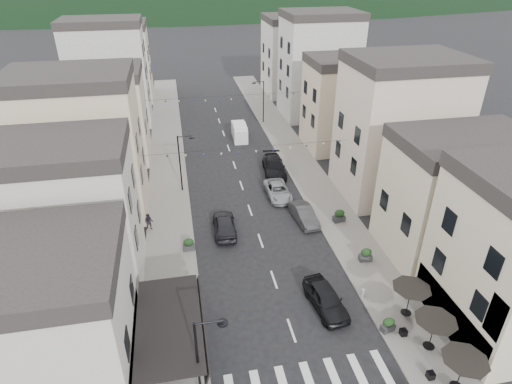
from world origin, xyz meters
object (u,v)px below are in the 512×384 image
at_px(parked_car_d, 274,167).
at_px(pedestrian_a, 196,292).
at_px(pedestrian_b, 149,222).
at_px(delivery_van, 240,131).
at_px(parked_car_e, 225,225).
at_px(parked_car_b, 304,215).
at_px(parked_car_c, 278,191).
at_px(parked_car_a, 326,299).

height_order(parked_car_d, pedestrian_a, pedestrian_a).
bearing_deg(parked_car_d, pedestrian_b, -140.74).
relative_size(delivery_van, pedestrian_a, 2.71).
bearing_deg(pedestrian_a, delivery_van, 64.44).
bearing_deg(pedestrian_b, delivery_van, 67.98).
bearing_deg(parked_car_e, delivery_van, -100.38).
height_order(parked_car_b, parked_car_d, parked_car_d).
xyz_separation_m(parked_car_c, parked_car_e, (-5.97, -5.17, 0.14)).
relative_size(parked_car_e, delivery_van, 1.06).
bearing_deg(parked_car_c, parked_car_a, -91.91).
bearing_deg(parked_car_b, parked_car_d, 87.23).
bearing_deg(parked_car_d, parked_car_e, -117.91).
bearing_deg(pedestrian_b, parked_car_c, 24.26).
bearing_deg(delivery_van, parked_car_d, -75.92).
relative_size(parked_car_e, pedestrian_a, 2.87).
bearing_deg(parked_car_a, pedestrian_b, 128.34).
bearing_deg(parked_car_e, pedestrian_b, -10.94).
bearing_deg(parked_car_d, parked_car_b, -81.87).
bearing_deg(pedestrian_b, parked_car_a, -36.80).
bearing_deg(parked_car_b, parked_car_e, 177.53).
bearing_deg(pedestrian_b, parked_car_b, 2.96).
bearing_deg(parked_car_a, parked_car_e, 111.38).
distance_m(parked_car_b, parked_car_d, 9.94).
distance_m(delivery_van, pedestrian_a, 29.94).
height_order(parked_car_c, delivery_van, delivery_van).
relative_size(parked_car_a, parked_car_d, 0.82).
bearing_deg(parked_car_b, pedestrian_b, 169.93).
distance_m(parked_car_d, pedestrian_a, 20.84).
distance_m(parked_car_a, parked_car_b, 10.77).
bearing_deg(pedestrian_a, pedestrian_b, 98.68).
distance_m(parked_car_a, delivery_van, 31.13).
xyz_separation_m(parked_car_d, pedestrian_b, (-13.18, -8.81, 0.09)).
height_order(parked_car_d, delivery_van, delivery_van).
distance_m(parked_car_e, delivery_van, 21.36).
relative_size(parked_car_d, delivery_van, 1.27).
xyz_separation_m(parked_car_b, delivery_van, (-2.61, 20.48, 0.31)).
relative_size(parked_car_d, pedestrian_a, 3.44).
bearing_deg(parked_car_b, parked_car_a, -104.18).
bearing_deg(pedestrian_a, parked_car_a, -24.92).
relative_size(parked_car_c, delivery_van, 1.07).
bearing_deg(pedestrian_a, parked_car_d, 51.20).
relative_size(parked_car_a, pedestrian_a, 2.81).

